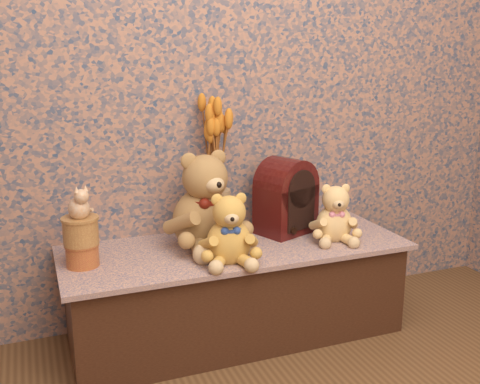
% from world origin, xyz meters
% --- Properties ---
extents(display_shelf, '(1.42, 0.54, 0.40)m').
position_xyz_m(display_shelf, '(0.00, 1.24, 0.20)').
color(display_shelf, navy).
rests_on(display_shelf, ground).
extents(teddy_large, '(0.41, 0.46, 0.43)m').
position_xyz_m(teddy_large, '(-0.12, 1.29, 0.62)').
color(teddy_large, olive).
rests_on(teddy_large, display_shelf).
extents(teddy_medium, '(0.28, 0.31, 0.29)m').
position_xyz_m(teddy_medium, '(-0.09, 1.08, 0.55)').
color(teddy_medium, '#BF7E36').
rests_on(teddy_medium, display_shelf).
extents(teddy_small, '(0.27, 0.30, 0.26)m').
position_xyz_m(teddy_small, '(0.42, 1.16, 0.54)').
color(teddy_small, '#DFB16A').
rests_on(teddy_small, display_shelf).
extents(cathedral_radio, '(0.29, 0.25, 0.33)m').
position_xyz_m(cathedral_radio, '(0.27, 1.32, 0.57)').
color(cathedral_radio, '#3E0B0B').
rests_on(cathedral_radio, display_shelf).
extents(ceramic_vase, '(0.14, 0.14, 0.21)m').
position_xyz_m(ceramic_vase, '(-0.04, 1.38, 0.51)').
color(ceramic_vase, tan).
rests_on(ceramic_vase, display_shelf).
extents(dried_stalks, '(0.23, 0.23, 0.39)m').
position_xyz_m(dried_stalks, '(-0.04, 1.38, 0.81)').
color(dried_stalks, orange).
rests_on(dried_stalks, ceramic_vase).
extents(biscuit_tin_lower, '(0.15, 0.15, 0.09)m').
position_xyz_m(biscuit_tin_lower, '(-0.61, 1.23, 0.45)').
color(biscuit_tin_lower, '#CE8C3C').
rests_on(biscuit_tin_lower, display_shelf).
extents(biscuit_tin_upper, '(0.15, 0.15, 0.10)m').
position_xyz_m(biscuit_tin_upper, '(-0.61, 1.23, 0.54)').
color(biscuit_tin_upper, '#D8B55E').
rests_on(biscuit_tin_upper, biscuit_tin_lower).
extents(cat_figurine, '(0.12, 0.13, 0.13)m').
position_xyz_m(cat_figurine, '(-0.61, 1.23, 0.66)').
color(cat_figurine, silver).
rests_on(cat_figurine, biscuit_tin_upper).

